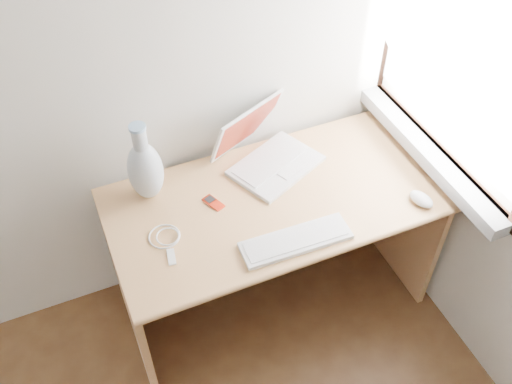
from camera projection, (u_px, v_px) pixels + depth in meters
name	position (u px, v px, depth m)	size (l,w,h in m)	color
window	(462.00, 48.00, 2.03)	(0.11, 0.99, 1.10)	white
desk	(266.00, 217.00, 2.50)	(1.34, 0.67, 0.71)	tan
laptop	(272.00, 150.00, 2.42)	(0.44, 0.43, 0.25)	white
external_keyboard	(296.00, 240.00, 2.13)	(0.43, 0.14, 0.02)	white
mouse	(421.00, 199.00, 2.27)	(0.07, 0.11, 0.04)	white
ipod	(213.00, 203.00, 2.27)	(0.07, 0.10, 0.01)	red
cable_coil	(164.00, 236.00, 2.15)	(0.12, 0.12, 0.01)	white
remote	(171.00, 257.00, 2.09)	(0.03, 0.07, 0.01)	white
vase	(145.00, 169.00, 2.21)	(0.14, 0.14, 0.36)	silver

